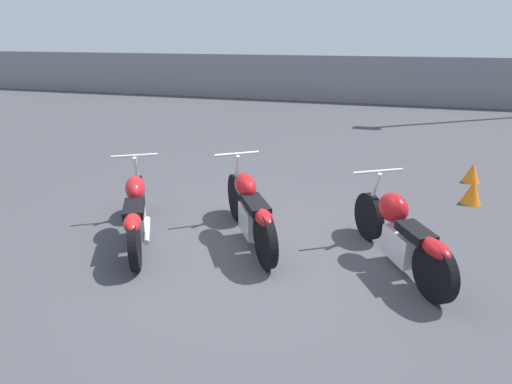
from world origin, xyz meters
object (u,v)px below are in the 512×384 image
Objects in this scene: motorcycle_slot_0 at (137,211)px; traffic_cone_far at (472,192)px; motorcycle_slot_1 at (250,209)px; motorcycle_slot_2 at (400,233)px; traffic_cone_near at (472,173)px.

motorcycle_slot_0 is 5.21m from traffic_cone_far.
motorcycle_slot_0 is 4.67× the size of traffic_cone_far.
motorcycle_slot_1 reaches higher than traffic_cone_far.
traffic_cone_far is at bearing 32.51° from motorcycle_slot_2.
motorcycle_slot_0 reaches higher than traffic_cone_near.
traffic_cone_far reaches higher than traffic_cone_near.
motorcycle_slot_0 is 6.00m from traffic_cone_near.
motorcycle_slot_1 reaches higher than motorcycle_slot_0.
motorcycle_slot_1 is (1.43, 0.39, 0.03)m from motorcycle_slot_0.
motorcycle_slot_1 is 4.40× the size of traffic_cone_far.
traffic_cone_far is (1.26, 2.29, -0.23)m from motorcycle_slot_2.
motorcycle_slot_0 is 1.05× the size of motorcycle_slot_2.
motorcycle_slot_0 reaches higher than traffic_cone_far.
traffic_cone_far is (4.55, 2.53, -0.22)m from motorcycle_slot_0.
traffic_cone_near is 1.13m from traffic_cone_far.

